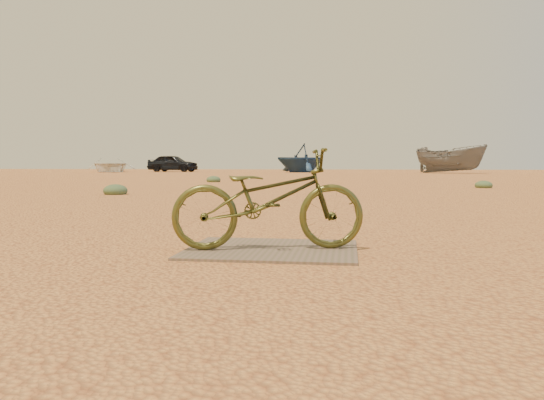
# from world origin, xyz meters

# --- Properties ---
(ground) EXTENTS (120.00, 120.00, 0.00)m
(ground) POSITION_xyz_m (0.00, 0.00, 0.00)
(ground) COLOR #E29950
(ground) RESTS_ON ground
(plywood_board) EXTENTS (1.50, 1.22, 0.02)m
(plywood_board) POSITION_xyz_m (-0.43, -0.47, 0.01)
(plywood_board) COLOR brown
(plywood_board) RESTS_ON ground
(bicycle) EXTENTS (1.78, 0.96, 0.89)m
(bicycle) POSITION_xyz_m (-0.45, -0.52, 0.47)
(bicycle) COLOR #4C4D1F
(bicycle) RESTS_ON plywood_board
(car) EXTENTS (4.69, 2.39, 1.53)m
(car) POSITION_xyz_m (-15.37, 40.68, 0.76)
(car) COLOR black
(car) RESTS_ON ground
(boat_near_left) EXTENTS (6.01, 6.98, 1.22)m
(boat_near_left) POSITION_xyz_m (-20.34, 38.56, 0.61)
(boat_near_left) COLOR silver
(boat_near_left) RESTS_ON ground
(boat_far_left) EXTENTS (6.13, 6.05, 2.44)m
(boat_far_left) POSITION_xyz_m (-3.76, 39.55, 1.22)
(boat_far_left) COLOR navy
(boat_far_left) RESTS_ON ground
(boat_mid_right) EXTENTS (5.85, 4.78, 2.17)m
(boat_mid_right) POSITION_xyz_m (7.98, 37.37, 1.08)
(boat_mid_right) COLOR slate
(boat_mid_right) RESTS_ON ground
(kale_a) EXTENTS (0.59, 0.59, 0.33)m
(kale_a) POSITION_xyz_m (-5.50, 7.37, 0.00)
(kale_a) COLOR #5B764C
(kale_a) RESTS_ON ground
(kale_b) EXTENTS (0.54, 0.54, 0.29)m
(kale_b) POSITION_xyz_m (4.45, 12.31, 0.00)
(kale_b) COLOR #5B764C
(kale_b) RESTS_ON ground
(kale_c) EXTENTS (0.58, 0.58, 0.32)m
(kale_c) POSITION_xyz_m (-5.26, 16.11, 0.00)
(kale_c) COLOR #5B764C
(kale_c) RESTS_ON ground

